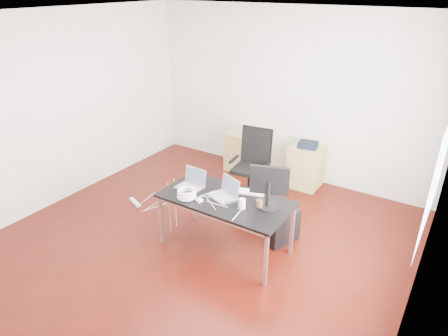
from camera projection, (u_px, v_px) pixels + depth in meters
The scene contains 18 objects.
room_shell at pixel (201, 143), 4.65m from camera, with size 5.00×5.00×5.00m.
desk at pixel (225, 202), 4.85m from camera, with size 1.60×0.80×0.73m.
office_chair at pixel (252, 161), 6.13m from camera, with size 0.53×0.55×1.08m.
filing_cabinet_left at pixel (243, 151), 7.15m from camera, with size 0.50×0.50×0.70m, color tan.
filing_cabinet_right at pixel (306, 166), 6.56m from camera, with size 0.50×0.50×0.70m, color tan.
pc_tower at pixel (283, 227), 5.17m from camera, with size 0.20×0.45×0.44m, color black.
wastebasket at pixel (292, 174), 6.79m from camera, with size 0.24×0.24×0.28m, color black.
power_strip at pixel (135, 202), 6.15m from camera, with size 0.30×0.06×0.04m, color white.
laptop_left at pixel (191, 183), 5.07m from camera, with size 0.34×0.27×0.23m.
laptop_right at pixel (225, 192), 4.84m from camera, with size 0.40×0.35×0.23m.
monitor at pixel (269, 185), 4.54m from camera, with size 0.44×0.26×0.51m.
keyboard at pixel (247, 192), 4.95m from camera, with size 0.44×0.14×0.02m, color white.
cup_white at pixel (242, 204), 4.59m from camera, with size 0.08×0.08×0.12m, color white.
cup_brown at pixel (259, 204), 4.61m from camera, with size 0.08×0.08×0.10m, color brown.
cable_coil at pixel (187, 194), 4.82m from camera, with size 0.24×0.24×0.11m.
power_adapter at pixel (199, 200), 4.76m from camera, with size 0.07×0.07×0.03m, color white.
speaker at pixel (239, 128), 6.96m from camera, with size 0.09×0.08×0.18m, color #9E9E9E.
navy_garment at pixel (308, 145), 6.36m from camera, with size 0.30×0.24×0.09m, color black.
Camera 1 is at (2.61, -3.50, 3.12)m, focal length 32.00 mm.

